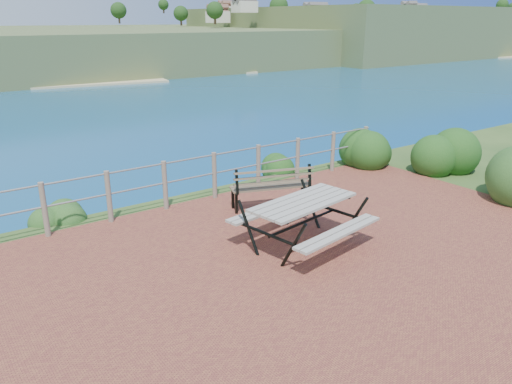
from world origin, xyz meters
The scene contains 9 objects.
ground centered at (0.00, 0.00, 0.00)m, with size 10.00×7.00×0.12m, color brown.
safety_railing centered at (0.00, 3.35, 0.57)m, with size 9.40×0.10×1.00m.
distant_bay centered at (173.07, 202.61, -1.52)m, with size 290.00×232.36×24.00m.
picnic_table centered at (-0.03, 0.44, 0.51)m, with size 2.01×1.64×0.81m.
park_bench centered at (0.63, 2.21, 0.60)m, with size 1.66×0.93×0.91m.
shrub_right_front centered at (5.66, 2.00, 0.00)m, with size 1.29×1.29×1.83m, color #154415.
shrub_right_edge centered at (4.75, 3.25, 0.00)m, with size 1.13×1.13×1.61m, color #154415.
shrub_lip_west centered at (-3.10, 4.01, 0.00)m, with size 0.87×0.87×0.65m, color #26491B.
shrub_lip_east centered at (2.39, 4.25, 0.00)m, with size 0.80×0.80×0.55m, color #154415.
Camera 1 is at (-5.16, -5.39, 3.67)m, focal length 35.00 mm.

